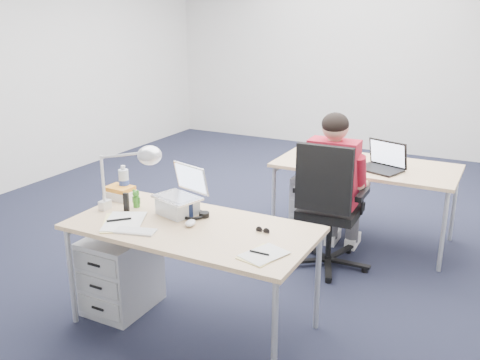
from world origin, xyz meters
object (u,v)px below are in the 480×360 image
computer_mouse (190,223)px  far_cup (387,156)px  silver_laptop (177,191)px  wireless_keyboard (135,231)px  dark_laptop (380,156)px  desk_near (192,232)px  cordless_phone (126,202)px  bear_figurine (136,198)px  book_stack (120,193)px  drawer_pedestal_far (318,202)px  seated_person (336,187)px  headphones (193,214)px  water_bottle (124,181)px  office_chair (328,232)px  drawer_pedestal_near (121,272)px  can_koozie (188,209)px  desk_lamp (121,176)px  desk_far (366,169)px  sunglasses (263,230)px

computer_mouse → far_cup: far_cup is taller
silver_laptop → wireless_keyboard: size_ratio=1.24×
dark_laptop → desk_near: bearing=-94.3°
cordless_phone → far_cup: bearing=51.3°
bear_figurine → book_stack: 0.23m
drawer_pedestal_far → seated_person: bearing=-58.1°
computer_mouse → dark_laptop: 1.97m
dark_laptop → wireless_keyboard: bearing=-97.9°
wireless_keyboard → cordless_phone: 0.39m
drawer_pedestal_far → headphones: headphones is taller
water_bottle → cordless_phone: bearing=-48.6°
book_stack → dark_laptop: size_ratio=0.57×
office_chair → drawer_pedestal_far: bearing=113.8°
book_stack → drawer_pedestal_near: bearing=-55.3°
can_koozie → cordless_phone: cordless_phone is taller
drawer_pedestal_far → dark_laptop: (0.61, -0.19, 0.59)m
desk_lamp → office_chair: bearing=64.7°
office_chair → water_bottle: office_chair is taller
office_chair → desk_lamp: desk_lamp is taller
seated_person → bear_figurine: size_ratio=9.98×
drawer_pedestal_near → far_cup: (1.35, 2.19, 0.51)m
desk_far → book_stack: 2.23m
bear_figurine → office_chair: bearing=40.9°
water_bottle → far_cup: (1.51, 1.90, -0.07)m
computer_mouse → bear_figurine: bearing=154.1°
office_chair → drawer_pedestal_far: 0.82m
wireless_keyboard → can_koozie: size_ratio=2.31×
silver_laptop → bear_figurine: bearing=-160.4°
water_bottle → desk_far: bearing=51.1°
seated_person → computer_mouse: 1.54m
bear_figurine → dark_laptop: 2.14m
desk_far → water_bottle: size_ratio=6.64×
book_stack → dark_laptop: (1.52, 1.61, 0.09)m
office_chair → headphones: bearing=-120.1°
can_koozie → silver_laptop: bearing=176.4°
drawer_pedestal_near → can_koozie: bearing=19.4°
office_chair → dark_laptop: 0.82m
book_stack → desk_lamp: desk_lamp is taller
desk_near → office_chair: (0.52, 1.26, -0.37)m
desk_near → silver_laptop: (-0.20, 0.13, 0.21)m
silver_laptop → bear_figurine: (-0.34, -0.02, -0.10)m
silver_laptop → sunglasses: size_ratio=3.42×
desk_near → desk_lamp: (-0.54, -0.02, 0.31)m
desk_near → cordless_phone: bearing=178.2°
office_chair → far_cup: (0.24, 0.89, 0.47)m
headphones → far_cup: (0.84, 2.00, 0.03)m
headphones → sunglasses: bearing=-19.6°
desk_far → silver_laptop: (-0.82, -1.82, 0.21)m
seated_person → book_stack: 1.77m
drawer_pedestal_far → bear_figurine: 2.08m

